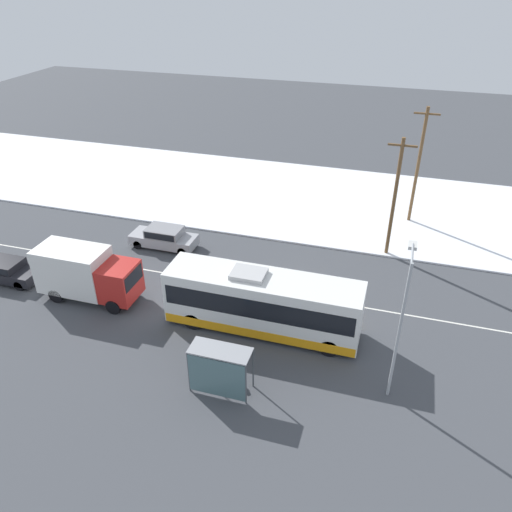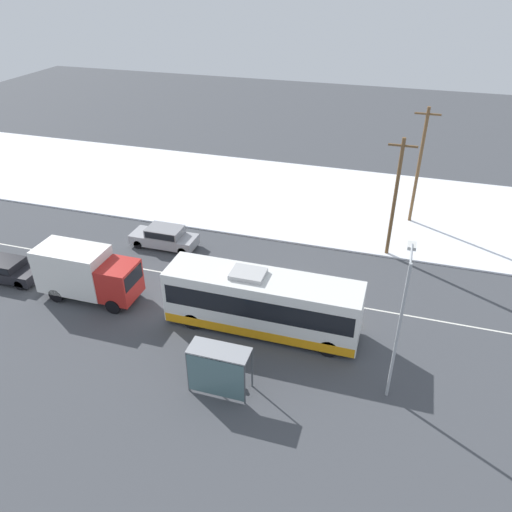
% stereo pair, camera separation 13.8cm
% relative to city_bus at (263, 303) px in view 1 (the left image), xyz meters
% --- Properties ---
extents(ground_plane, '(120.00, 120.00, 0.00)m').
position_rel_city_bus_xyz_m(ground_plane, '(0.40, 3.53, -1.73)').
color(ground_plane, '#424449').
extents(snow_lot, '(80.00, 15.53, 0.12)m').
position_rel_city_bus_xyz_m(snow_lot, '(0.40, 17.54, -1.67)').
color(snow_lot, white).
rests_on(snow_lot, ground_plane).
extents(lane_marking_center, '(60.00, 0.12, 0.00)m').
position_rel_city_bus_xyz_m(lane_marking_center, '(0.40, 3.53, -1.73)').
color(lane_marking_center, silver).
rests_on(lane_marking_center, ground_plane).
extents(city_bus, '(10.56, 2.57, 3.55)m').
position_rel_city_bus_xyz_m(city_bus, '(0.00, 0.00, 0.00)').
color(city_bus, white).
rests_on(city_bus, ground_plane).
extents(box_truck, '(6.04, 2.30, 3.21)m').
position_rel_city_bus_xyz_m(box_truck, '(-10.79, -0.19, 0.02)').
color(box_truck, silver).
rests_on(box_truck, ground_plane).
extents(sedan_car, '(4.68, 1.80, 1.51)m').
position_rel_city_bus_xyz_m(sedan_car, '(-9.17, 6.69, -0.91)').
color(sedan_car, '#9E9EA3').
rests_on(sedan_car, ground_plane).
extents(parked_car_near_truck, '(4.44, 1.80, 1.37)m').
position_rel_city_bus_xyz_m(parked_car_near_truck, '(-16.95, -0.02, -0.97)').
color(parked_car_near_truck, black).
rests_on(parked_car_near_truck, ground_plane).
extents(pedestrian_at_stop, '(0.60, 0.27, 1.67)m').
position_rel_city_bus_xyz_m(pedestrian_at_stop, '(-1.14, -3.78, -0.70)').
color(pedestrian_at_stop, '#23232D').
rests_on(pedestrian_at_stop, ground_plane).
extents(bus_shelter, '(2.86, 1.20, 2.40)m').
position_rel_city_bus_xyz_m(bus_shelter, '(-0.59, -5.19, -0.05)').
color(bus_shelter, gray).
rests_on(bus_shelter, ground_plane).
extents(streetlamp, '(0.36, 2.24, 7.27)m').
position_rel_city_bus_xyz_m(streetlamp, '(7.00, -2.59, 2.83)').
color(streetlamp, '#9EA3A8').
rests_on(streetlamp, ground_plane).
extents(utility_pole_roadside, '(1.80, 0.24, 8.25)m').
position_rel_city_bus_xyz_m(utility_pole_roadside, '(5.95, 10.22, 2.58)').
color(utility_pole_roadside, brown).
rests_on(utility_pole_roadside, ground_plane).
extents(utility_pole_snowlot, '(1.80, 0.24, 8.85)m').
position_rel_city_bus_xyz_m(utility_pole_snowlot, '(7.25, 15.86, 2.88)').
color(utility_pole_snowlot, brown).
rests_on(utility_pole_snowlot, ground_plane).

